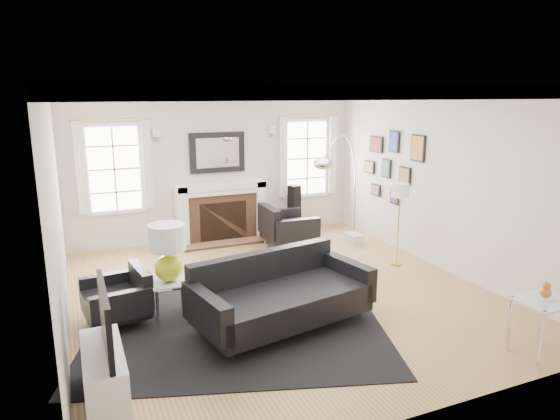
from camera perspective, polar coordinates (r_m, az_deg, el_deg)
name	(u,v)px	position (r m, az deg, el deg)	size (l,w,h in m)	color
floor	(280,292)	(7.10, -0.02, -9.38)	(6.00, 6.00, 0.00)	olive
back_wall	(217,166)	(9.48, -7.20, 5.06)	(5.50, 0.04, 2.80)	beige
front_wall	(427,263)	(4.19, 16.44, -5.83)	(5.50, 0.04, 2.80)	beige
left_wall	(56,214)	(6.17, -24.20, -0.40)	(0.04, 6.00, 2.80)	beige
right_wall	(442,181)	(8.15, 18.07, 3.19)	(0.04, 6.00, 2.80)	beige
ceiling	(280,87)	(6.55, -0.02, 13.84)	(5.50, 6.00, 0.02)	white
crown_molding	(280,92)	(6.55, -0.02, 13.32)	(5.50, 6.00, 0.12)	white
fireplace	(222,212)	(9.44, -6.70, -0.26)	(1.70, 0.69, 1.11)	white
mantel_mirror	(217,153)	(9.40, -7.17, 6.53)	(1.05, 0.07, 0.75)	black
window_left	(114,169)	(9.09, -18.42, 4.51)	(1.24, 0.15, 1.62)	white
window_right	(307,158)	(10.09, 3.07, 5.97)	(1.24, 0.15, 1.62)	white
gallery_wall	(392,162)	(9.11, 12.64, 5.37)	(0.04, 1.73, 1.29)	black
tv_unit	(104,368)	(4.95, -19.43, -16.63)	(0.35, 1.00, 1.09)	white
area_rug	(237,324)	(6.22, -4.94, -12.81)	(3.44, 2.87, 0.01)	black
sofa	(279,296)	(6.02, -0.11, -9.75)	(2.27, 1.35, 0.69)	black
armchair_left	(120,298)	(6.43, -17.82, -9.60)	(0.82, 0.89, 0.54)	black
armchair_right	(285,228)	(8.99, 0.60, -2.07)	(0.88, 0.97, 0.64)	black
coffee_table	(233,285)	(6.38, -5.37, -8.49)	(0.92, 0.92, 0.41)	silver
side_table_left	(170,289)	(6.32, -12.49, -8.79)	(0.45, 0.45, 0.50)	silver
nesting_table	(543,311)	(6.02, 27.88, -10.12)	(0.57, 0.48, 0.62)	silver
gourd_lamp	(168,249)	(6.15, -12.72, -4.36)	(0.45, 0.45, 0.71)	#C4D21A
orange_vase	(546,291)	(5.95, 28.11, -8.16)	(0.11, 0.11, 0.18)	#B05316
arc_floor_lamp	(341,190)	(8.39, 6.97, 2.34)	(1.51, 1.40, 2.14)	white
stick_floor_lamp	(400,195)	(8.09, 13.55, 1.73)	(0.27, 0.27, 1.35)	gold
speaker_tower	(294,210)	(9.82, 1.63, 0.03)	(0.20, 0.20, 0.98)	black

